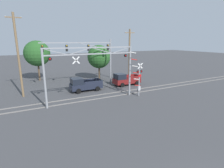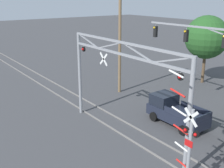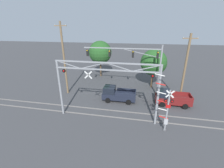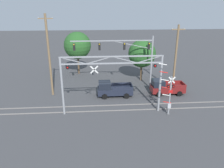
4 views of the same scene
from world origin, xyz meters
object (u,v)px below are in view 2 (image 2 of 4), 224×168
Objects in this scene: pickup_truck_lead at (174,111)px; utility_pole_left at (120,37)px; background_tree_beyond_span at (207,37)px; crossing_signal_mast at (187,153)px; crossing_gantry at (122,75)px.

utility_pole_left is at bearing 172.36° from pickup_truck_lead.
utility_pole_left is 9.84m from background_tree_beyond_span.
crossing_signal_mast is at bearing -55.90° from background_tree_beyond_span.
utility_pole_left reaches higher than crossing_gantry.
crossing_gantry is at bearing 171.20° from crossing_signal_mast.
utility_pole_left reaches higher than crossing_signal_mast.
background_tree_beyond_span reaches higher than pickup_truck_lead.
pickup_truck_lead is 0.44× the size of utility_pole_left.
crossing_gantry is 1.04× the size of utility_pole_left.
utility_pole_left is 1.45× the size of background_tree_beyond_span.
utility_pole_left is at bearing 154.08° from crossing_signal_mast.
background_tree_beyond_span is at bearing 107.36° from crossing_gantry.
utility_pole_left reaches higher than pickup_truck_lead.
utility_pole_left is (-8.11, 1.09, 4.49)m from pickup_truck_lead.
crossing_signal_mast is at bearing -44.69° from pickup_truck_lead.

